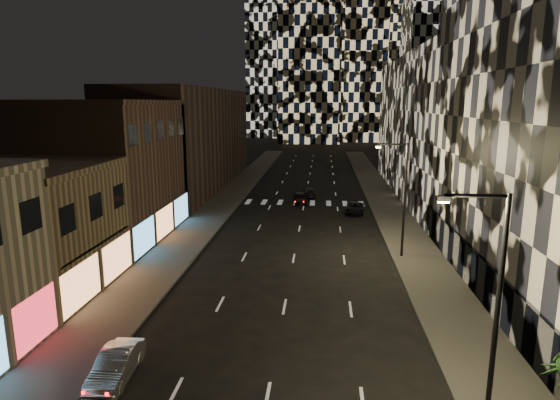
% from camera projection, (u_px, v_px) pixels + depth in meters
% --- Properties ---
extents(sidewalk_left, '(4.00, 120.00, 0.15)m').
position_uv_depth(sidewalk_left, '(225.00, 201.00, 58.62)').
color(sidewalk_left, '#47443F').
rests_on(sidewalk_left, ground).
extents(sidewalk_right, '(4.00, 120.00, 0.15)m').
position_uv_depth(sidewalk_right, '(386.00, 204.00, 56.84)').
color(sidewalk_right, '#47443F').
rests_on(sidewalk_right, ground).
extents(curb_left, '(0.20, 120.00, 0.15)m').
position_uv_depth(curb_left, '(241.00, 201.00, 58.44)').
color(curb_left, '#4C4C47').
rests_on(curb_left, ground).
extents(curb_right, '(0.20, 120.00, 0.15)m').
position_uv_depth(curb_right, '(369.00, 203.00, 57.03)').
color(curb_right, '#4C4C47').
rests_on(curb_right, ground).
extents(retail_tan, '(10.00, 10.00, 8.00)m').
position_uv_depth(retail_tan, '(24.00, 232.00, 30.18)').
color(retail_tan, brown).
rests_on(retail_tan, ground).
extents(retail_brown, '(10.00, 15.00, 12.00)m').
position_uv_depth(retail_brown, '(108.00, 173.00, 41.95)').
color(retail_brown, brown).
rests_on(retail_brown, ground).
extents(retail_filler_left, '(10.00, 40.00, 14.00)m').
position_uv_depth(retail_filler_left, '(190.00, 139.00, 67.56)').
color(retail_filler_left, brown).
rests_on(retail_filler_left, ground).
extents(midrise_base, '(0.60, 25.00, 3.00)m').
position_uv_depth(midrise_base, '(472.00, 264.00, 31.50)').
color(midrise_base, '#383838').
rests_on(midrise_base, ground).
extents(midrise_filler_right, '(16.00, 40.00, 18.00)m').
position_uv_depth(midrise_filler_right, '(460.00, 127.00, 60.93)').
color(midrise_filler_right, '#232326').
rests_on(midrise_filler_right, ground).
extents(streetlight_near, '(2.55, 0.25, 9.00)m').
position_uv_depth(streetlight_near, '(492.00, 296.00, 16.92)').
color(streetlight_near, black).
rests_on(streetlight_near, sidewalk_right).
extents(streetlight_far, '(2.55, 0.25, 9.00)m').
position_uv_depth(streetlight_far, '(402.00, 192.00, 36.41)').
color(streetlight_far, black).
rests_on(streetlight_far, sidewalk_right).
extents(car_silver_parked, '(1.62, 4.12, 1.33)m').
position_uv_depth(car_silver_parked, '(116.00, 365.00, 20.96)').
color(car_silver_parked, '#A5A5AA').
rests_on(car_silver_parked, ground).
extents(car_dark_midlane, '(2.01, 4.06, 1.33)m').
position_uv_depth(car_dark_midlane, '(300.00, 198.00, 57.33)').
color(car_dark_midlane, black).
rests_on(car_dark_midlane, ground).
extents(car_dark_oncoming, '(1.90, 4.33, 1.24)m').
position_uv_depth(car_dark_oncoming, '(309.00, 192.00, 61.22)').
color(car_dark_oncoming, black).
rests_on(car_dark_oncoming, ground).
extents(car_dark_rightlane, '(2.40, 4.43, 1.18)m').
position_uv_depth(car_dark_rightlane, '(355.00, 208.00, 52.23)').
color(car_dark_rightlane, black).
rests_on(car_dark_rightlane, ground).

